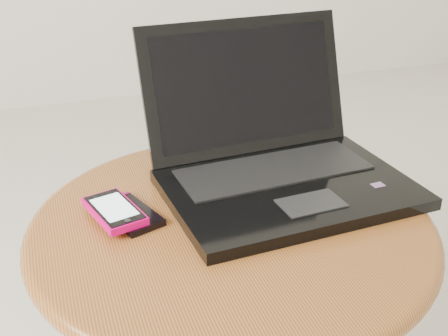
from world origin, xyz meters
name	(u,v)px	position (x,y,z in m)	size (l,w,h in m)	color
table	(231,274)	(-0.06, 0.02, 0.38)	(0.60, 0.60, 0.48)	#573419
laptop	(275,157)	(0.04, 0.11, 0.52)	(0.40, 0.37, 0.24)	black
phone_black	(130,214)	(-0.21, 0.08, 0.48)	(0.09, 0.12, 0.01)	black
phone_pink	(114,211)	(-0.23, 0.07, 0.49)	(0.09, 0.12, 0.01)	#E00063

